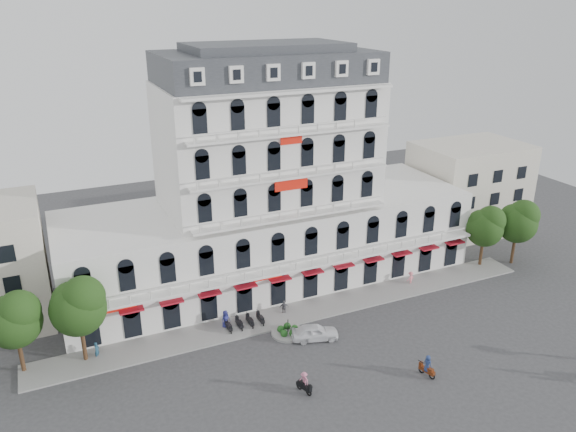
# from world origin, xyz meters

# --- Properties ---
(ground) EXTENTS (120.00, 120.00, 0.00)m
(ground) POSITION_xyz_m (0.00, 0.00, 0.00)
(ground) COLOR #38383A
(ground) RESTS_ON ground
(sidewalk) EXTENTS (53.00, 4.00, 0.16)m
(sidewalk) POSITION_xyz_m (0.00, 9.00, 0.08)
(sidewalk) COLOR gray
(sidewalk) RESTS_ON ground
(main_building) EXTENTS (45.00, 15.00, 25.80)m
(main_building) POSITION_xyz_m (0.00, 18.00, 9.96)
(main_building) COLOR silver
(main_building) RESTS_ON ground
(flank_building_east) EXTENTS (14.00, 10.00, 12.00)m
(flank_building_east) POSITION_xyz_m (30.00, 20.00, 6.00)
(flank_building_east) COLOR beige
(flank_building_east) RESTS_ON ground
(traffic_island) EXTENTS (3.20, 3.20, 1.60)m
(traffic_island) POSITION_xyz_m (-3.00, 6.00, 0.26)
(traffic_island) COLOR gray
(traffic_island) RESTS_ON ground
(parked_scooter_row) EXTENTS (4.40, 1.80, 1.10)m
(parked_scooter_row) POSITION_xyz_m (-6.35, 8.80, 0.00)
(parked_scooter_row) COLOR black
(parked_scooter_row) RESTS_ON ground
(tree_west_outer) EXTENTS (4.50, 4.48, 7.76)m
(tree_west_outer) POSITION_xyz_m (-25.95, 9.98, 5.35)
(tree_west_outer) COLOR #382314
(tree_west_outer) RESTS_ON ground
(tree_west_inner) EXTENTS (4.76, 4.76, 8.25)m
(tree_west_inner) POSITION_xyz_m (-20.95, 9.48, 5.68)
(tree_west_inner) COLOR #382314
(tree_west_inner) RESTS_ON ground
(tree_east_inner) EXTENTS (4.40, 4.37, 7.57)m
(tree_east_inner) POSITION_xyz_m (24.05, 9.98, 5.21)
(tree_east_inner) COLOR #382314
(tree_east_inner) RESTS_ON ground
(tree_east_outer) EXTENTS (4.65, 4.65, 8.05)m
(tree_east_outer) POSITION_xyz_m (28.05, 8.98, 5.55)
(tree_east_outer) COLOR #382314
(tree_east_outer) RESTS_ON ground
(parked_car) EXTENTS (4.73, 2.95, 1.50)m
(parked_car) POSITION_xyz_m (-1.05, 4.20, 0.75)
(parked_car) COLOR white
(parked_car) RESTS_ON ground
(rider_east) EXTENTS (0.72, 1.67, 2.02)m
(rider_east) POSITION_xyz_m (5.12, -4.60, 0.98)
(rider_east) COLOR #642B11
(rider_east) RESTS_ON ground
(rider_center) EXTENTS (0.83, 1.64, 1.94)m
(rider_center) POSITION_xyz_m (-5.29, -2.26, 1.00)
(rider_center) COLOR black
(rider_center) RESTS_ON ground
(pedestrian_left) EXTENTS (1.05, 0.85, 1.87)m
(pedestrian_left) POSITION_xyz_m (-8.04, 9.50, 0.94)
(pedestrian_left) COLOR navy
(pedestrian_left) RESTS_ON ground
(pedestrian_mid) EXTENTS (0.96, 0.63, 1.52)m
(pedestrian_mid) POSITION_xyz_m (-1.85, 9.50, 0.76)
(pedestrian_mid) COLOR #514F56
(pedestrian_mid) RESTS_ON ground
(pedestrian_right) EXTENTS (1.10, 0.79, 1.54)m
(pedestrian_right) POSITION_xyz_m (13.57, 9.50, 0.77)
(pedestrian_right) COLOR pink
(pedestrian_right) RESTS_ON ground
(pedestrian_far) EXTENTS (0.64, 0.69, 1.59)m
(pedestrian_far) POSITION_xyz_m (-20.00, 9.50, 0.80)
(pedestrian_far) COLOR navy
(pedestrian_far) RESTS_ON ground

